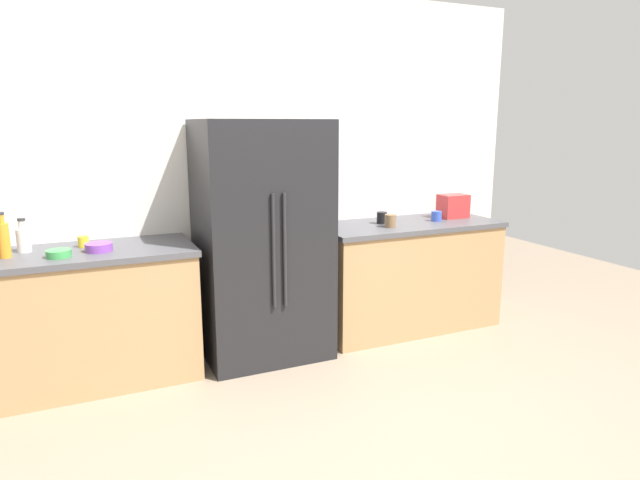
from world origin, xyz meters
The scene contains 14 objects.
ground_plane centered at (0.00, 0.00, 0.00)m, with size 9.48×9.48×0.00m, color gray.
kitchen_back_panel centered at (0.00, 1.74, 1.36)m, with size 4.74×0.10×2.73m, color silver.
counter_left centered at (-1.27, 1.35, 0.45)m, with size 1.33×0.68×0.90m.
counter_right centered at (1.19, 1.35, 0.45)m, with size 1.55×0.68×0.90m.
refrigerator centered at (-0.10, 1.32, 0.87)m, with size 0.90×0.73×1.74m.
toaster centered at (1.69, 1.41, 1.01)m, with size 0.24×0.17×0.20m, color red.
bottle_a centered at (-1.74, 1.33, 1.02)m, with size 0.07×0.07×0.28m.
bottle_b centered at (-1.65, 1.46, 0.99)m, with size 0.08×0.08×0.22m.
cup_a centered at (1.45, 1.32, 0.95)m, with size 0.09×0.09×0.08m, color blue.
cup_b centered at (0.97, 1.40, 0.95)m, with size 0.08×0.08×0.10m, color black.
cup_c centered at (-1.30, 1.46, 0.94)m, with size 0.07×0.07×0.07m, color yellow.
cup_d centered at (0.95, 1.24, 0.95)m, with size 0.09×0.09×0.10m, color brown.
bowl_a centered at (-1.21, 1.29, 0.93)m, with size 0.17×0.17×0.05m, color purple.
bowl_b centered at (-1.44, 1.22, 0.93)m, with size 0.15×0.15×0.05m, color green.
Camera 1 is at (-1.32, -2.46, 1.72)m, focal length 30.86 mm.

